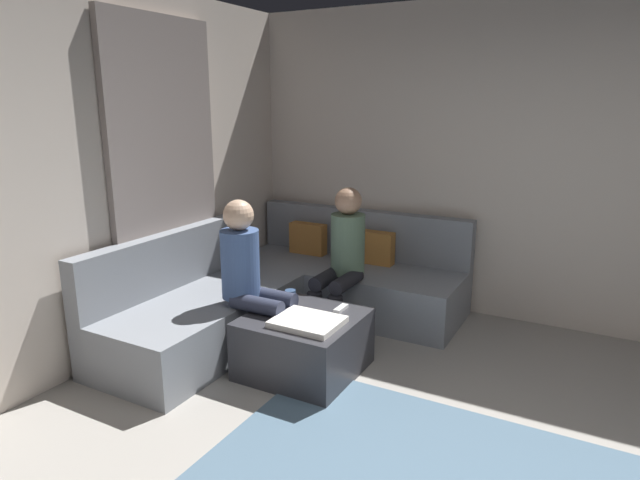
% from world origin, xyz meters
% --- Properties ---
extents(wall_back, '(6.00, 0.12, 2.70)m').
position_xyz_m(wall_back, '(0.00, 2.94, 1.35)').
color(wall_back, beige).
rests_on(wall_back, ground_plane).
extents(curtain_panel, '(0.06, 1.10, 2.50)m').
position_xyz_m(curtain_panel, '(-2.84, 1.30, 1.25)').
color(curtain_panel, gray).
rests_on(curtain_panel, ground_plane).
extents(sectional_couch, '(2.10, 2.55, 0.87)m').
position_xyz_m(sectional_couch, '(-2.08, 1.88, 0.28)').
color(sectional_couch, gray).
rests_on(sectional_couch, ground_plane).
extents(ottoman, '(0.76, 0.76, 0.42)m').
position_xyz_m(ottoman, '(-1.51, 1.18, 0.21)').
color(ottoman, '#333338').
rests_on(ottoman, ground_plane).
extents(folded_blanket, '(0.44, 0.36, 0.04)m').
position_xyz_m(folded_blanket, '(-1.41, 1.06, 0.44)').
color(folded_blanket, white).
rests_on(folded_blanket, ottoman).
extents(coffee_mug, '(0.08, 0.08, 0.10)m').
position_xyz_m(coffee_mug, '(-1.73, 1.36, 0.47)').
color(coffee_mug, '#334C72').
rests_on(coffee_mug, ottoman).
extents(game_remote, '(0.05, 0.15, 0.02)m').
position_xyz_m(game_remote, '(-1.33, 1.40, 0.43)').
color(game_remote, white).
rests_on(game_remote, ottoman).
extents(person_on_couch_back, '(0.30, 0.60, 1.20)m').
position_xyz_m(person_on_couch_back, '(-1.59, 1.93, 0.66)').
color(person_on_couch_back, black).
rests_on(person_on_couch_back, ground_plane).
extents(person_on_couch_side, '(0.60, 0.30, 1.20)m').
position_xyz_m(person_on_couch_side, '(-1.93, 1.16, 0.66)').
color(person_on_couch_side, '#2D3347').
rests_on(person_on_couch_side, ground_plane).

